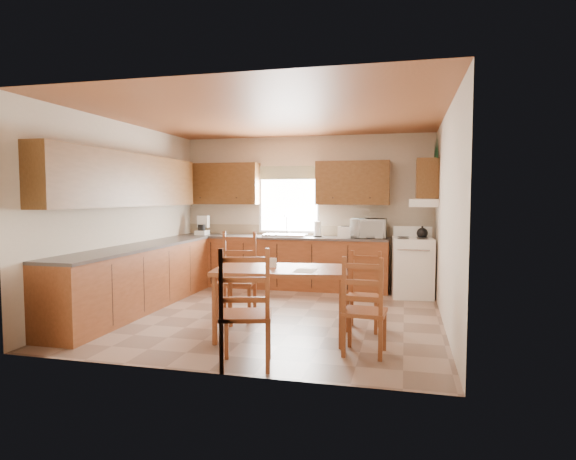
% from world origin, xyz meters
% --- Properties ---
extents(floor, '(4.50, 4.50, 0.00)m').
position_xyz_m(floor, '(0.00, 0.00, 0.00)').
color(floor, '#876B58').
rests_on(floor, ground).
extents(ceiling, '(4.50, 4.50, 0.00)m').
position_xyz_m(ceiling, '(0.00, 0.00, 2.70)').
color(ceiling, brown).
rests_on(ceiling, floor).
extents(wall_left, '(4.50, 4.50, 0.00)m').
position_xyz_m(wall_left, '(-2.25, 0.00, 1.35)').
color(wall_left, beige).
rests_on(wall_left, floor).
extents(wall_right, '(4.50, 4.50, 0.00)m').
position_xyz_m(wall_right, '(2.25, 0.00, 1.35)').
color(wall_right, beige).
rests_on(wall_right, floor).
extents(wall_back, '(4.50, 4.50, 0.00)m').
position_xyz_m(wall_back, '(0.00, 2.25, 1.35)').
color(wall_back, beige).
rests_on(wall_back, floor).
extents(wall_front, '(4.50, 4.50, 0.00)m').
position_xyz_m(wall_front, '(0.00, -2.25, 1.35)').
color(wall_front, beige).
rests_on(wall_front, floor).
extents(lower_cab_back, '(3.75, 0.60, 0.88)m').
position_xyz_m(lower_cab_back, '(-0.38, 1.95, 0.44)').
color(lower_cab_back, brown).
rests_on(lower_cab_back, floor).
extents(lower_cab_left, '(0.60, 3.60, 0.88)m').
position_xyz_m(lower_cab_left, '(-1.95, -0.15, 0.44)').
color(lower_cab_left, brown).
rests_on(lower_cab_left, floor).
extents(counter_back, '(3.75, 0.63, 0.04)m').
position_xyz_m(counter_back, '(-0.38, 1.95, 0.90)').
color(counter_back, '#4D4440').
rests_on(counter_back, lower_cab_back).
extents(counter_left, '(0.63, 3.60, 0.04)m').
position_xyz_m(counter_left, '(-1.95, -0.15, 0.90)').
color(counter_left, '#4D4440').
rests_on(counter_left, lower_cab_left).
extents(backsplash, '(3.75, 0.01, 0.18)m').
position_xyz_m(backsplash, '(-0.38, 2.24, 1.01)').
color(backsplash, '#9C8868').
rests_on(backsplash, counter_back).
extents(upper_cab_back_left, '(1.41, 0.33, 0.75)m').
position_xyz_m(upper_cab_back_left, '(-1.55, 2.08, 1.85)').
color(upper_cab_back_left, brown).
rests_on(upper_cab_back_left, wall_back).
extents(upper_cab_back_right, '(1.25, 0.33, 0.75)m').
position_xyz_m(upper_cab_back_right, '(0.86, 2.08, 1.85)').
color(upper_cab_back_right, brown).
rests_on(upper_cab_back_right, wall_back).
extents(upper_cab_left, '(0.33, 3.60, 0.75)m').
position_xyz_m(upper_cab_left, '(-2.08, -0.15, 1.85)').
color(upper_cab_left, brown).
rests_on(upper_cab_left, wall_left).
extents(upper_cab_stove, '(0.33, 0.62, 0.62)m').
position_xyz_m(upper_cab_stove, '(2.08, 1.65, 1.90)').
color(upper_cab_stove, brown).
rests_on(upper_cab_stove, wall_right).
extents(range_hood, '(0.44, 0.62, 0.12)m').
position_xyz_m(range_hood, '(2.03, 1.65, 1.52)').
color(range_hood, white).
rests_on(range_hood, wall_right).
extents(window_frame, '(1.13, 0.02, 1.18)m').
position_xyz_m(window_frame, '(-0.30, 2.22, 1.55)').
color(window_frame, white).
rests_on(window_frame, wall_back).
extents(window_pane, '(1.05, 0.01, 1.10)m').
position_xyz_m(window_pane, '(-0.30, 2.21, 1.55)').
color(window_pane, white).
rests_on(window_pane, wall_back).
extents(window_valance, '(1.19, 0.01, 0.24)m').
position_xyz_m(window_valance, '(-0.30, 2.19, 2.05)').
color(window_valance, '#556A3D').
rests_on(window_valance, wall_back).
extents(sink_basin, '(0.75, 0.45, 0.04)m').
position_xyz_m(sink_basin, '(-0.30, 1.95, 0.94)').
color(sink_basin, silver).
rests_on(sink_basin, counter_back).
extents(pine_decal_a, '(0.22, 0.22, 0.36)m').
position_xyz_m(pine_decal_a, '(2.21, 1.33, 2.38)').
color(pine_decal_a, black).
rests_on(pine_decal_a, wall_right).
extents(pine_decal_b, '(0.22, 0.22, 0.36)m').
position_xyz_m(pine_decal_b, '(2.21, 1.65, 2.42)').
color(pine_decal_b, black).
rests_on(pine_decal_b, wall_right).
extents(pine_decal_c, '(0.22, 0.22, 0.36)m').
position_xyz_m(pine_decal_c, '(2.21, 1.97, 2.38)').
color(pine_decal_c, black).
rests_on(pine_decal_c, wall_right).
extents(stove, '(0.68, 0.70, 0.94)m').
position_xyz_m(stove, '(1.88, 1.69, 0.47)').
color(stove, white).
rests_on(stove, floor).
extents(coffeemaker, '(0.23, 0.27, 0.37)m').
position_xyz_m(coffeemaker, '(-1.87, 1.91, 1.11)').
color(coffeemaker, white).
rests_on(coffeemaker, counter_back).
extents(paper_towel, '(0.15, 0.15, 0.27)m').
position_xyz_m(paper_towel, '(0.28, 1.94, 1.06)').
color(paper_towel, white).
rests_on(paper_towel, counter_back).
extents(toaster, '(0.25, 0.18, 0.19)m').
position_xyz_m(toaster, '(0.76, 1.91, 1.01)').
color(toaster, white).
rests_on(toaster, counter_back).
extents(microwave, '(0.55, 0.40, 0.33)m').
position_xyz_m(microwave, '(1.16, 1.95, 1.08)').
color(microwave, white).
rests_on(microwave, counter_back).
extents(dining_table, '(1.60, 1.04, 0.80)m').
position_xyz_m(dining_table, '(0.38, -0.98, 0.40)').
color(dining_table, brown).
rests_on(dining_table, floor).
extents(chair_near_left, '(0.58, 0.56, 1.14)m').
position_xyz_m(chair_near_left, '(0.30, -1.99, 0.57)').
color(chair_near_left, brown).
rests_on(chair_near_left, floor).
extents(chair_near_right, '(0.45, 0.44, 1.02)m').
position_xyz_m(chair_near_right, '(1.37, -1.36, 0.51)').
color(chair_near_right, brown).
rests_on(chair_near_right, floor).
extents(chair_far_left, '(0.53, 0.51, 1.14)m').
position_xyz_m(chair_far_left, '(-0.40, -0.32, 0.57)').
color(chair_far_left, brown).
rests_on(chair_far_left, floor).
extents(chair_far_right, '(0.41, 0.39, 0.94)m').
position_xyz_m(chair_far_right, '(1.28, -0.45, 0.47)').
color(chair_far_right, brown).
rests_on(chair_far_right, floor).
extents(table_paper, '(0.23, 0.30, 0.00)m').
position_xyz_m(table_paper, '(0.69, -1.12, 0.81)').
color(table_paper, white).
rests_on(table_paper, dining_table).
extents(table_card, '(0.08, 0.04, 0.11)m').
position_xyz_m(table_card, '(0.28, -0.97, 0.86)').
color(table_card, white).
rests_on(table_card, dining_table).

